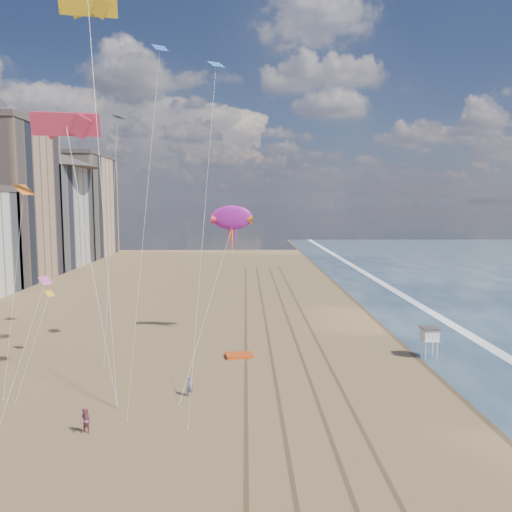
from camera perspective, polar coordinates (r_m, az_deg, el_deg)
The scene contains 9 objects.
wet_sand at distance 64.46m, azimuth 17.22°, elevation -7.02°, with size 260.00×260.00×0.00m, color #42301E.
foam at distance 65.90m, azimuth 20.71°, elevation -6.86°, with size 260.00×260.00×0.00m, color white.
tracks at distance 51.68m, azimuth 3.05°, elevation -10.02°, with size 7.68×120.00×0.01m.
lifeguard_stand at distance 49.37m, azimuth 19.24°, elevation -8.45°, with size 1.62×1.62×2.92m.
grounded_kite at distance 47.64m, azimuth -1.93°, elevation -11.27°, with size 2.49×1.58×0.28m, color #D64712.
show_kite at distance 52.18m, azimuth -2.75°, elevation 4.37°, with size 4.37×9.46×21.75m.
kite_flyer_a at distance 38.77m, azimuth -7.58°, elevation -14.56°, with size 0.54×0.35×1.48m, color slate.
kite_flyer_b at distance 34.48m, azimuth -18.90°, elevation -17.42°, with size 0.80×0.62×1.65m, color #9A4E5A.
small_kites at distance 44.17m, azimuth -18.37°, elevation 10.89°, with size 18.01×16.13×20.75m.
Camera 1 is at (-1.21, -19.48, 14.46)m, focal length 35.00 mm.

